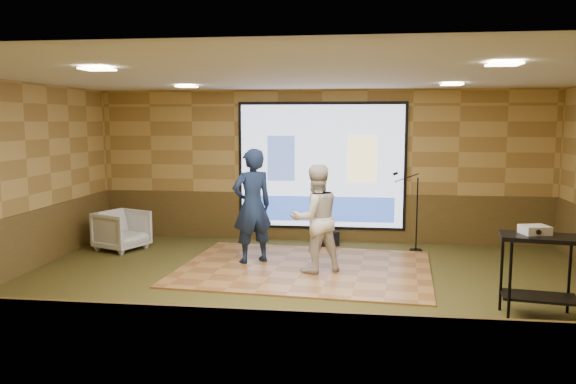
# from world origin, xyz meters

# --- Properties ---
(ground) EXTENTS (9.00, 9.00, 0.00)m
(ground) POSITION_xyz_m (0.00, 0.00, 0.00)
(ground) COLOR #2D3417
(ground) RESTS_ON ground
(room_shell) EXTENTS (9.04, 7.04, 3.02)m
(room_shell) POSITION_xyz_m (0.00, 0.00, 2.09)
(room_shell) COLOR #B18F4A
(room_shell) RESTS_ON ground
(wainscot_back) EXTENTS (9.00, 0.04, 0.95)m
(wainscot_back) POSITION_xyz_m (0.00, 3.48, 0.47)
(wainscot_back) COLOR #4F3B1A
(wainscot_back) RESTS_ON ground
(wainscot_front) EXTENTS (9.00, 0.04, 0.95)m
(wainscot_front) POSITION_xyz_m (0.00, -3.48, 0.47)
(wainscot_front) COLOR #4F3B1A
(wainscot_front) RESTS_ON ground
(wainscot_left) EXTENTS (0.04, 7.00, 0.95)m
(wainscot_left) POSITION_xyz_m (-4.48, 0.00, 0.47)
(wainscot_left) COLOR #4F3B1A
(wainscot_left) RESTS_ON ground
(projector_screen) EXTENTS (3.32, 0.06, 2.52)m
(projector_screen) POSITION_xyz_m (0.00, 3.44, 1.47)
(projector_screen) COLOR black
(projector_screen) RESTS_ON room_shell
(downlight_nw) EXTENTS (0.32, 0.32, 0.02)m
(downlight_nw) POSITION_xyz_m (-2.20, 1.80, 2.97)
(downlight_nw) COLOR #FFEABF
(downlight_nw) RESTS_ON room_shell
(downlight_ne) EXTENTS (0.32, 0.32, 0.02)m
(downlight_ne) POSITION_xyz_m (2.20, 1.80, 2.97)
(downlight_ne) COLOR #FFEABF
(downlight_ne) RESTS_ON room_shell
(downlight_sw) EXTENTS (0.32, 0.32, 0.02)m
(downlight_sw) POSITION_xyz_m (-2.20, -1.50, 2.97)
(downlight_sw) COLOR #FFEABF
(downlight_sw) RESTS_ON room_shell
(downlight_se) EXTENTS (0.32, 0.32, 0.02)m
(downlight_se) POSITION_xyz_m (2.20, -1.50, 2.97)
(downlight_se) COLOR #FFEABF
(downlight_se) RESTS_ON room_shell
(dance_floor) EXTENTS (4.21, 3.34, 0.03)m
(dance_floor) POSITION_xyz_m (-0.11, 1.24, 0.01)
(dance_floor) COLOR #AA753E
(dance_floor) RESTS_ON ground
(player_left) EXTENTS (0.83, 0.77, 1.91)m
(player_left) POSITION_xyz_m (-1.02, 1.48, 0.98)
(player_left) COLOR #152243
(player_left) RESTS_ON dance_floor
(player_right) EXTENTS (1.03, 0.95, 1.69)m
(player_right) POSITION_xyz_m (0.08, 1.02, 0.87)
(player_right) COLOR silver
(player_right) RESTS_ON dance_floor
(av_table) EXTENTS (0.97, 0.51, 1.02)m
(av_table) POSITION_xyz_m (2.95, -0.64, 0.72)
(av_table) COLOR black
(av_table) RESTS_ON ground
(projector) EXTENTS (0.37, 0.33, 0.10)m
(projector) POSITION_xyz_m (2.88, -0.55, 1.07)
(projector) COLOR silver
(projector) RESTS_ON av_table
(mic_stand) EXTENTS (0.58, 0.24, 1.47)m
(mic_stand) POSITION_xyz_m (1.75, 2.80, 0.49)
(mic_stand) COLOR black
(mic_stand) RESTS_ON ground
(banquet_chair) EXTENTS (1.05, 1.04, 0.74)m
(banquet_chair) POSITION_xyz_m (-3.61, 2.16, 0.37)
(banquet_chair) COLOR gray
(banquet_chair) RESTS_ON ground
(duffel_bag) EXTENTS (0.51, 0.43, 0.27)m
(duffel_bag) POSITION_xyz_m (0.13, 3.05, 0.14)
(duffel_bag) COLOR black
(duffel_bag) RESTS_ON ground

